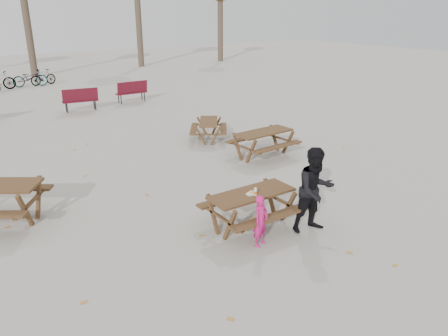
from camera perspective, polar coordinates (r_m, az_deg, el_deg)
ground at (r=9.24m, az=3.53°, el=-7.62°), size 80.00×80.00×0.00m
main_picnic_table at (r=8.98m, az=3.61°, el=-4.31°), size 1.80×1.45×0.78m
food_tray at (r=8.80m, az=3.57°, el=-3.37°), size 0.18×0.11×0.03m
bread_roll at (r=8.78m, az=3.58°, el=-3.12°), size 0.14×0.06×0.05m
soda_bottle at (r=8.75m, az=4.13°, el=-3.14°), size 0.07×0.07×0.17m
child at (r=8.35m, az=4.82°, el=-6.88°), size 0.43×0.36×1.03m
adult at (r=8.90m, az=11.82°, el=-2.86°), size 0.96×0.81×1.77m
picnic_table_east at (r=13.36m, az=5.15°, el=3.15°), size 1.93×1.59×0.79m
picnic_table_far at (r=15.07m, az=-2.01°, el=4.96°), size 1.88×1.96×0.66m
park_bench_row at (r=19.64m, az=-24.11°, el=7.39°), size 11.26×2.48×1.03m
fallen_leaves at (r=11.35m, az=-2.18°, el=-2.05°), size 11.00×11.00×0.01m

